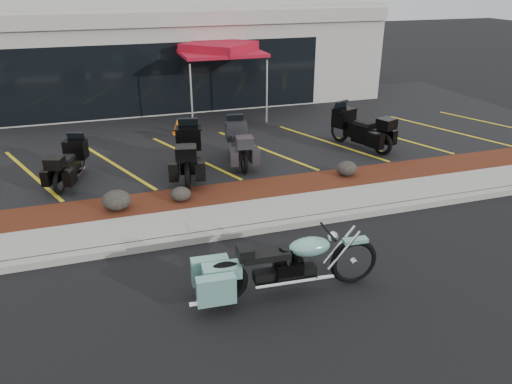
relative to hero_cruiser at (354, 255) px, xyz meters
name	(u,v)px	position (x,y,z in m)	size (l,w,h in m)	color
ground	(249,256)	(-1.48, 1.43, -0.57)	(90.00, 90.00, 0.00)	black
curb	(237,232)	(-1.48, 2.33, -0.50)	(24.00, 0.25, 0.15)	gray
sidewalk	(228,218)	(-1.48, 3.03, -0.50)	(24.00, 1.20, 0.15)	gray
mulch_bed	(216,197)	(-1.48, 4.23, -0.49)	(24.00, 1.20, 0.16)	#350F0C
upper_lot	(178,134)	(-1.48, 9.63, -0.50)	(26.00, 9.60, 0.15)	black
dealership_building	(150,51)	(-1.48, 15.90, 1.43)	(18.00, 8.16, 4.00)	#A5A195
boulder_left	(116,200)	(-3.81, 4.05, -0.18)	(0.66, 0.55, 0.46)	black
boulder_mid	(181,194)	(-2.35, 4.09, -0.24)	(0.48, 0.40, 0.34)	black
boulder_right	(346,168)	(2.11, 4.34, -0.22)	(0.56, 0.46, 0.39)	black
hero_cruiser	(354,255)	(0.00, 0.00, 0.00)	(3.26, 0.83, 1.15)	#6EACA1
touring_black_front	(78,153)	(-4.60, 6.74, 0.14)	(1.95, 0.75, 1.14)	black
touring_black_mid	(189,142)	(-1.68, 6.37, 0.26)	(2.36, 0.90, 1.37)	black
touring_grey	(235,135)	(-0.22, 6.86, 0.19)	(2.12, 0.81, 1.23)	#29282D
touring_black_rear	(340,121)	(3.26, 7.04, 0.24)	(2.28, 0.87, 1.33)	black
traffic_cone	(178,126)	(-1.49, 9.50, -0.18)	(0.35, 0.35, 0.49)	orange
popup_canopy	(219,49)	(0.44, 11.22, 2.01)	(3.04, 3.04, 2.68)	silver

